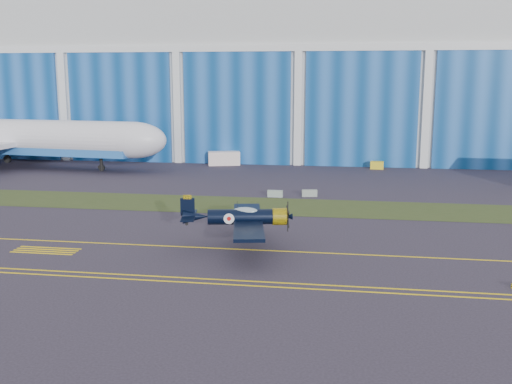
% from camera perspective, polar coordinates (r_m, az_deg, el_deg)
% --- Properties ---
extents(ground, '(260.00, 260.00, 0.00)m').
position_cam_1_polar(ground, '(59.88, -0.15, -4.17)').
color(ground, '#312B3A').
rests_on(ground, ground).
extents(grass_median, '(260.00, 10.00, 0.02)m').
position_cam_1_polar(grass_median, '(73.35, 1.56, -1.35)').
color(grass_median, '#475128').
rests_on(grass_median, ground).
extents(hangar, '(220.00, 45.70, 30.00)m').
position_cam_1_polar(hangar, '(129.22, 4.92, 10.58)').
color(hangar, silver).
rests_on(hangar, ground).
extents(taxiway_centreline, '(200.00, 0.20, 0.02)m').
position_cam_1_polar(taxiway_centreline, '(55.13, -0.97, -5.50)').
color(taxiway_centreline, yellow).
rests_on(taxiway_centreline, ground).
extents(edge_line_near, '(80.00, 0.20, 0.02)m').
position_cam_1_polar(edge_line_near, '(46.25, -3.00, -8.77)').
color(edge_line_near, yellow).
rests_on(edge_line_near, ground).
extents(edge_line_far, '(80.00, 0.20, 0.02)m').
position_cam_1_polar(edge_line_far, '(47.18, -2.75, -8.37)').
color(edge_line_far, yellow).
rests_on(edge_line_far, ground).
extents(hold_short_ladder, '(6.00, 2.40, 0.02)m').
position_cam_1_polar(hold_short_ladder, '(58.11, -19.37, -5.27)').
color(hold_short_ladder, yellow).
rests_on(hold_short_ladder, ground).
extents(warbird, '(13.70, 15.59, 4.08)m').
position_cam_1_polar(warbird, '(54.56, -1.46, -2.38)').
color(warbird, black).
rests_on(warbird, ground).
extents(jetliner, '(74.43, 65.24, 23.87)m').
position_cam_1_polar(jetliner, '(113.72, -23.19, 8.19)').
color(jetliner, white).
rests_on(jetliner, ground).
extents(shipping_container, '(6.02, 3.70, 2.44)m').
position_cam_1_polar(shipping_container, '(107.85, -3.06, 3.22)').
color(shipping_container, white).
rests_on(shipping_container, ground).
extents(tug, '(2.32, 1.54, 1.31)m').
position_cam_1_polar(tug, '(105.23, 11.45, 2.52)').
color(tug, yellow).
rests_on(tug, ground).
extents(barrier_a, '(2.01, 0.64, 0.90)m').
position_cam_1_polar(barrier_a, '(78.88, 1.84, -0.17)').
color(barrier_a, '#8B9F99').
rests_on(barrier_a, ground).
extents(barrier_b, '(2.07, 0.93, 0.90)m').
position_cam_1_polar(barrier_b, '(79.53, 5.12, -0.11)').
color(barrier_b, gray).
rests_on(barrier_b, ground).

